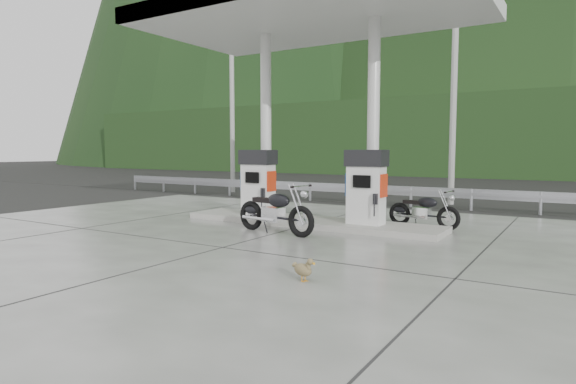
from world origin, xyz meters
The scene contains 17 objects.
ground centered at (0.00, 0.00, 0.00)m, with size 160.00×160.00×0.00m, color black.
forecourt_apron centered at (0.00, 0.00, 0.01)m, with size 18.00×14.00×0.02m, color slate.
pump_island centered at (0.00, 2.50, 0.10)m, with size 7.00×1.40×0.15m, color #9A988F.
gas_pump_left centered at (-1.60, 2.50, 1.07)m, with size 0.95×0.55×1.80m, color silver, non-canonical shape.
gas_pump_right centered at (1.60, 2.50, 1.07)m, with size 0.95×0.55×1.80m, color silver, non-canonical shape.
canopy_column_left centered at (-1.60, 2.90, 2.67)m, with size 0.30×0.30×5.00m, color silver.
canopy_column_right centered at (1.60, 2.90, 2.67)m, with size 0.30×0.30×5.00m, color silver.
canopy_roof centered at (0.00, 2.50, 5.37)m, with size 8.50×5.00×0.40m, color white.
guardrail centered at (0.00, 8.00, 0.71)m, with size 26.00×0.16×1.42m, color #9FA0A6, non-canonical shape.
road centered at (0.00, 11.50, 0.00)m, with size 60.00×7.00×0.01m, color black.
utility_pole_a centered at (-8.00, 9.50, 4.00)m, with size 0.22×0.22×8.00m, color gray.
utility_pole_b centered at (2.00, 9.50, 4.00)m, with size 0.22×0.22×8.00m, color gray.
tree_band centered at (0.00, 30.00, 3.00)m, with size 80.00×6.00×6.00m, color black.
forested_hills centered at (0.00, 60.00, 0.00)m, with size 100.00×40.00×140.00m, color black, non-canonical shape.
motorcycle_left centered at (-0.02, 0.94, 0.53)m, with size 2.15×0.68×1.02m, color black, non-canonical shape.
motorcycle_right centered at (2.68, 3.63, 0.44)m, with size 1.76×0.56×0.83m, color black, non-canonical shape.
duck centered at (2.58, -2.28, 0.18)m, with size 0.44×0.12×0.31m, color brown, non-canonical shape.
Camera 1 is at (6.08, -8.37, 1.95)m, focal length 30.00 mm.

